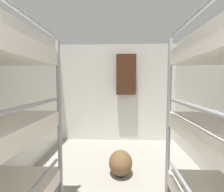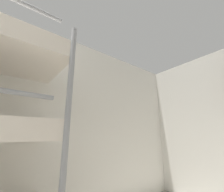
# 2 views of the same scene
# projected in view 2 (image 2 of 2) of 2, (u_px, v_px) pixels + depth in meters

# --- Properties ---
(wall_left) EXTENTS (0.06, 4.67, 2.24)m
(wall_left) POSITION_uv_depth(u_px,v_px,m) (34.00, 118.00, 1.65)
(wall_left) COLOR silver
(wall_left) RESTS_ON ground_plane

